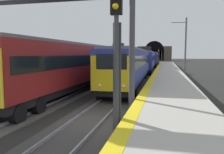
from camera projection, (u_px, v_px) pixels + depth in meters
ground_plane at (89, 122)px, 11.06m from camera, size 320.00×320.00×0.00m
platform_right at (173, 116)px, 10.12m from camera, size 112.00×3.51×1.10m
platform_right_edge_strip at (139, 102)px, 10.40m from camera, size 112.00×0.50×0.01m
track_main_line at (89, 121)px, 11.06m from camera, size 160.00×3.02×0.21m
track_adjacent_line at (13, 116)px, 12.02m from camera, size 160.00×3.15×0.21m
train_main_approaching at (149, 59)px, 52.02m from camera, size 78.24×3.29×4.73m
train_adjacent_platform at (118, 59)px, 38.55m from camera, size 59.82×3.23×5.11m
railway_signal_near at (116, 60)px, 7.61m from camera, size 0.39×0.38×5.33m
railway_signal_mid at (159, 56)px, 54.38m from camera, size 0.39×0.38×4.56m
railway_signal_far at (162, 55)px, 100.57m from camera, size 0.39×0.38×4.87m
overhead_signal_gantry at (54, 17)px, 11.75m from camera, size 0.70×8.42×6.87m
tunnel_portal at (154, 53)px, 118.70m from camera, size 3.01×17.57×10.06m
catenary_mast_near at (185, 48)px, 29.65m from camera, size 0.22×2.01×8.00m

